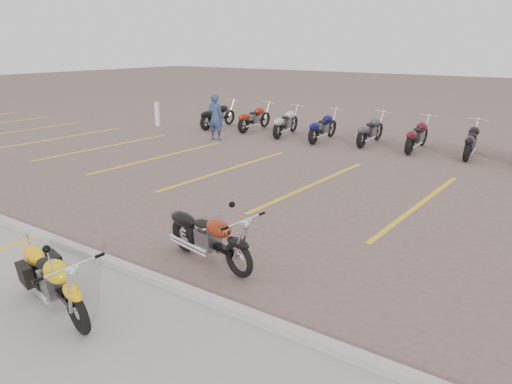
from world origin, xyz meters
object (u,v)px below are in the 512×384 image
person_a (216,117)px  bollard (157,114)px  yellow_cruiser (57,281)px  flame_cruiser (209,239)px

person_a → bollard: size_ratio=1.67×
yellow_cruiser → flame_cruiser: 2.38m
flame_cruiser → person_a: (-6.83, 8.18, 0.42)m
yellow_cruiser → bollard: bearing=145.7°
yellow_cruiser → person_a: (-6.20, 10.47, 0.42)m
bollard → flame_cruiser: bearing=-40.0°
flame_cruiser → person_a: bearing=141.0°
flame_cruiser → bollard: bollard is taller
yellow_cruiser → flame_cruiser: (0.63, 2.29, -0.01)m
flame_cruiser → bollard: size_ratio=1.99×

